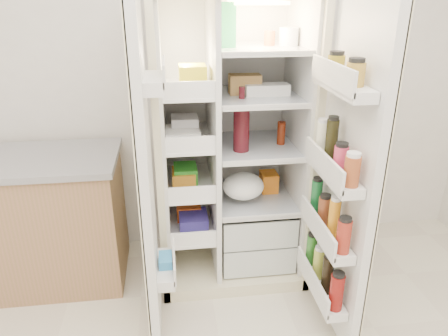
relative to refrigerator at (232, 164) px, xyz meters
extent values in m
cube|color=silver|center=(-0.18, 0.35, 0.61)|extent=(4.00, 0.02, 2.70)
cube|color=beige|center=(-0.02, 0.28, 0.16)|extent=(0.92, 0.04, 1.80)
cube|color=beige|center=(-0.46, -0.05, 0.16)|extent=(0.04, 0.70, 1.80)
cube|color=beige|center=(0.42, -0.05, 0.16)|extent=(0.04, 0.70, 1.80)
cube|color=beige|center=(-0.02, -0.05, -0.70)|extent=(0.92, 0.70, 0.08)
cube|color=silver|center=(-0.02, 0.25, 0.18)|extent=(0.84, 0.02, 1.68)
cube|color=silver|center=(-0.43, -0.05, 0.18)|extent=(0.02, 0.62, 1.68)
cube|color=silver|center=(0.39, -0.05, 0.18)|extent=(0.02, 0.62, 1.68)
cube|color=silver|center=(-0.13, -0.05, 0.18)|extent=(0.03, 0.62, 1.68)
cube|color=silver|center=(0.14, -0.07, -0.56)|extent=(0.47, 0.52, 0.19)
cube|color=silver|center=(0.14, -0.07, -0.36)|extent=(0.47, 0.52, 0.19)
cube|color=#FFD18C|center=(0.14, 0.00, 0.98)|extent=(0.30, 0.30, 0.02)
cube|color=white|center=(-0.28, -0.05, -0.39)|extent=(0.28, 0.58, 0.02)
cube|color=white|center=(-0.28, -0.05, -0.09)|extent=(0.28, 0.58, 0.02)
cube|color=white|center=(-0.28, -0.05, 0.21)|extent=(0.28, 0.58, 0.02)
cube|color=white|center=(-0.28, -0.05, 0.51)|extent=(0.28, 0.58, 0.02)
cube|color=silver|center=(0.14, -0.05, -0.22)|extent=(0.49, 0.58, 0.01)
cube|color=silver|center=(0.14, -0.05, 0.14)|extent=(0.49, 0.58, 0.01)
cube|color=silver|center=(0.14, -0.05, 0.46)|extent=(0.49, 0.58, 0.02)
cube|color=silver|center=(0.14, -0.05, 0.74)|extent=(0.49, 0.58, 0.02)
cube|color=orange|center=(-0.28, -0.05, -0.33)|extent=(0.16, 0.20, 0.10)
cube|color=green|center=(-0.28, -0.05, -0.02)|extent=(0.14, 0.18, 0.12)
cube|color=white|center=(-0.28, -0.05, 0.25)|extent=(0.20, 0.22, 0.07)
cube|color=yellow|center=(-0.28, -0.05, 0.59)|extent=(0.15, 0.16, 0.14)
cube|color=#4539AB|center=(-0.28, -0.05, -0.34)|extent=(0.18, 0.20, 0.09)
cube|color=orange|center=(-0.28, -0.05, -0.03)|extent=(0.14, 0.18, 0.10)
cube|color=silver|center=(-0.28, -0.05, 0.28)|extent=(0.16, 0.16, 0.12)
sphere|color=orange|center=(0.01, -0.15, -0.62)|extent=(0.07, 0.07, 0.07)
sphere|color=orange|center=(0.10, -0.11, -0.62)|extent=(0.07, 0.07, 0.07)
sphere|color=orange|center=(0.20, -0.15, -0.62)|extent=(0.07, 0.07, 0.07)
sphere|color=orange|center=(0.06, -0.01, -0.62)|extent=(0.07, 0.07, 0.07)
sphere|color=orange|center=(0.16, -0.03, -0.62)|extent=(0.07, 0.07, 0.07)
sphere|color=orange|center=(0.26, -0.07, -0.62)|extent=(0.07, 0.07, 0.07)
sphere|color=orange|center=(-0.02, -0.07, -0.62)|extent=(0.07, 0.07, 0.07)
sphere|color=orange|center=(0.22, -0.01, -0.62)|extent=(0.07, 0.07, 0.07)
ellipsoid|color=#3D6923|center=(0.14, -0.05, -0.34)|extent=(0.26, 0.24, 0.11)
cylinder|color=#450E15|center=(0.03, -0.15, 0.29)|extent=(0.10, 0.10, 0.30)
cylinder|color=#671E0B|center=(0.30, -0.06, 0.22)|extent=(0.05, 0.05, 0.14)
cube|color=#299952|center=(-0.04, -0.08, 0.86)|extent=(0.08, 0.08, 0.24)
cylinder|color=white|center=(0.32, -0.04, 0.79)|extent=(0.11, 0.11, 0.10)
cylinder|color=#9B4F23|center=(0.21, -0.02, 0.78)|extent=(0.06, 0.06, 0.08)
cube|color=white|center=(0.19, -0.08, 0.50)|extent=(0.26, 0.11, 0.07)
cube|color=#A57C42|center=(0.07, -0.03, 0.52)|extent=(0.19, 0.10, 0.11)
ellipsoid|color=white|center=(0.05, -0.14, -0.13)|extent=(0.26, 0.24, 0.17)
cube|color=orange|center=(0.26, 0.02, -0.15)|extent=(0.11, 0.13, 0.13)
cube|color=silver|center=(-0.52, -0.60, 0.16)|extent=(0.05, 0.40, 1.72)
cube|color=beige|center=(-0.54, -0.60, 0.16)|extent=(0.01, 0.40, 1.72)
cube|color=silver|center=(-0.45, -0.60, -0.34)|extent=(0.09, 0.32, 0.06)
cube|color=silver|center=(-0.45, -0.60, 0.66)|extent=(0.09, 0.32, 0.06)
cube|color=#338CCC|center=(-0.45, -0.60, -0.31)|extent=(0.07, 0.12, 0.10)
cube|color=silver|center=(0.48, -0.69, 0.16)|extent=(0.05, 0.58, 1.72)
cube|color=beige|center=(0.51, -0.69, 0.16)|extent=(0.01, 0.58, 1.72)
cube|color=silver|center=(0.40, -0.69, -0.48)|extent=(0.11, 0.50, 0.05)
cube|color=silver|center=(0.40, -0.69, -0.14)|extent=(0.11, 0.50, 0.05)
cube|color=silver|center=(0.40, -0.69, 0.21)|extent=(0.11, 0.50, 0.05)
cube|color=silver|center=(0.40, -0.69, 0.64)|extent=(0.11, 0.50, 0.05)
cylinder|color=maroon|center=(0.40, -0.89, -0.36)|extent=(0.07, 0.07, 0.20)
cylinder|color=black|center=(0.40, -0.76, -0.35)|extent=(0.06, 0.06, 0.22)
cylinder|color=#A9B53C|center=(0.40, -0.63, -0.37)|extent=(0.06, 0.06, 0.18)
cylinder|color=#2E7727|center=(0.40, -0.50, -0.36)|extent=(0.06, 0.06, 0.19)
cylinder|color=maroon|center=(0.40, -0.89, -0.03)|extent=(0.07, 0.07, 0.17)
cylinder|color=orange|center=(0.40, -0.76, -0.01)|extent=(0.06, 0.06, 0.21)
cylinder|color=brown|center=(0.40, -0.63, -0.04)|extent=(0.07, 0.07, 0.16)
cylinder|color=#155F2A|center=(0.40, -0.50, -0.02)|extent=(0.06, 0.06, 0.20)
cylinder|color=brown|center=(0.40, -0.89, 0.30)|extent=(0.07, 0.07, 0.14)
cylinder|color=#C73351|center=(0.40, -0.76, 0.30)|extent=(0.07, 0.07, 0.14)
cylinder|color=black|center=(0.40, -0.63, 0.35)|extent=(0.06, 0.06, 0.23)
cylinder|color=#F7F5CC|center=(0.40, -0.50, 0.32)|extent=(0.06, 0.06, 0.18)
cylinder|color=olive|center=(0.40, -0.81, 0.71)|extent=(0.08, 0.08, 0.10)
cylinder|color=olive|center=(0.40, -0.59, 0.71)|extent=(0.08, 0.08, 0.10)
cube|color=#936749|center=(-1.31, -0.02, -0.33)|extent=(1.14, 0.59, 0.82)
cube|color=gray|center=(-1.31, -0.02, 0.10)|extent=(1.18, 0.63, 0.04)
camera|label=1|loc=(-0.39, -2.52, 1.03)|focal=34.00mm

